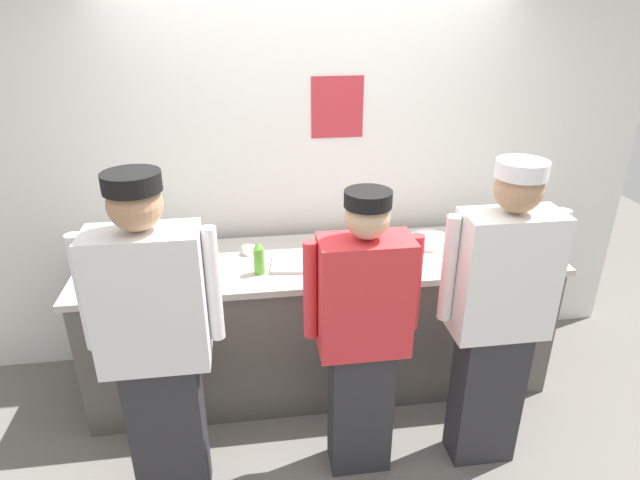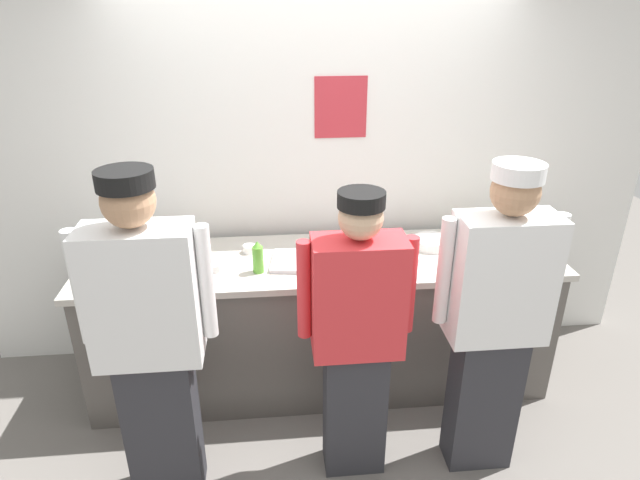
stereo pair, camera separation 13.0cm
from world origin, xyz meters
The scene contains 17 objects.
ground_plane centered at (0.00, 0.00, 0.00)m, with size 9.00×9.00×0.00m, color slate.
wall_back centered at (0.00, 0.90, 1.34)m, with size 4.62×0.11×2.68m.
prep_counter centered at (0.00, 0.40, 0.47)m, with size 2.95×0.75×0.93m.
chef_near_left centered at (-0.89, -0.41, 0.95)m, with size 0.63×0.24×1.77m.
chef_center centered at (0.10, -0.34, 0.86)m, with size 0.59×0.24×1.62m.
chef_far_right centered at (0.80, -0.37, 0.93)m, with size 0.62×0.24×1.74m.
plate_stack_front centered at (1.19, 0.48, 0.98)m, with size 0.21×0.21×0.10m.
plate_stack_rear centered at (0.72, 0.49, 0.96)m, with size 0.24×0.24×0.06m.
mixing_bowl_steel centered at (-1.11, 0.43, 1.00)m, with size 0.34×0.34×0.14m, color #B7BABF.
sheet_tray centered at (-0.10, 0.33, 0.94)m, with size 0.41×0.30×0.02m, color #B7BABF.
squeeze_bottle_primary centered at (-0.39, 0.25, 1.03)m, with size 0.06×0.06×0.20m.
squeeze_bottle_secondary centered at (-0.78, 0.33, 1.03)m, with size 0.05×0.05×0.21m.
squeeze_bottle_spare centered at (1.00, 0.48, 1.03)m, with size 0.06×0.06×0.21m.
ramekin_red_sauce centered at (-0.79, 0.54, 0.96)m, with size 0.08×0.08×0.05m.
ramekin_yellow_sauce centered at (-0.45, 0.52, 0.96)m, with size 0.08×0.08×0.05m.
ramekin_orange_sauce centered at (-0.64, 0.30, 0.95)m, with size 0.10×0.10×0.04m.
ramekin_green_sauce centered at (0.53, 0.26, 0.96)m, with size 0.11×0.11×0.05m.
Camera 1 is at (-0.43, -2.56, 2.41)m, focal length 30.13 mm.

